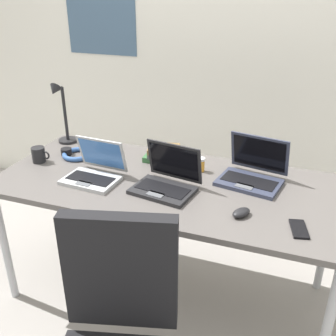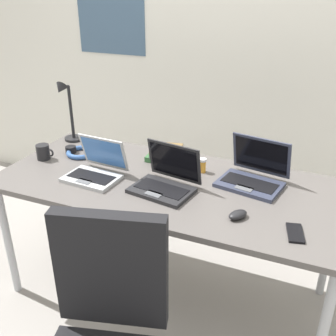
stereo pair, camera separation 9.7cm
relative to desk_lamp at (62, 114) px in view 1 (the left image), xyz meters
name	(u,v)px [view 1 (the left image)]	position (x,y,z in m)	size (l,w,h in m)	color
ground_plane	(168,291)	(0.80, -0.28, -0.94)	(12.00, 12.00, 0.00)	gray
wall_back	(221,41)	(0.80, 0.82, 0.36)	(6.00, 0.13, 2.60)	silver
desk	(168,191)	(0.80, -0.28, -0.25)	(1.80, 0.80, 0.74)	#595451
desk_lamp	(62,114)	(0.00, 0.00, 0.00)	(0.12, 0.18, 0.40)	black
laptop_near_mouse	(94,172)	(0.43, -0.38, -0.15)	(0.29, 0.27, 0.21)	#B7BABC
laptop_front_left	(252,173)	(1.21, -0.12, -0.15)	(0.35, 0.32, 0.23)	#33384C
laptop_center	(166,181)	(0.82, -0.35, -0.15)	(0.33, 0.29, 0.22)	#232326
computer_mouse	(241,213)	(1.22, -0.47, -0.18)	(0.06, 0.10, 0.03)	black
cell_phone	(299,229)	(1.46, -0.50, -0.19)	(0.06, 0.14, 0.01)	black
headphones	(77,154)	(0.18, -0.15, -0.18)	(0.21, 0.18, 0.04)	#335999
pill_bottle	(201,164)	(0.93, -0.10, -0.16)	(0.04, 0.04, 0.08)	gold
book_stack	(163,154)	(0.68, -0.03, -0.15)	(0.21, 0.17, 0.09)	#336638
coffee_mug	(39,155)	(0.02, -0.29, -0.15)	(0.11, 0.08, 0.09)	black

